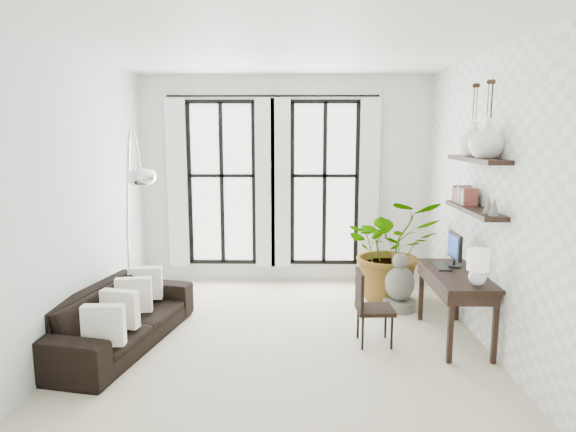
{
  "coord_description": "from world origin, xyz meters",
  "views": [
    {
      "loc": [
        0.15,
        -5.49,
        2.34
      ],
      "look_at": [
        0.06,
        0.3,
        1.39
      ],
      "focal_mm": 32.0,
      "sensor_mm": 36.0,
      "label": 1
    }
  ],
  "objects_px": {
    "buddha": "(400,286)",
    "desk_chair": "(368,303)",
    "desk": "(457,279)",
    "plant": "(391,249)",
    "arc_lamp": "(132,177)",
    "sofa": "(119,317)"
  },
  "relations": [
    {
      "from": "buddha",
      "to": "desk_chair",
      "type": "bearing_deg",
      "value": -117.13
    },
    {
      "from": "desk",
      "to": "buddha",
      "type": "bearing_deg",
      "value": 111.49
    },
    {
      "from": "plant",
      "to": "desk",
      "type": "bearing_deg",
      "value": -73.39
    },
    {
      "from": "arc_lamp",
      "to": "buddha",
      "type": "distance_m",
      "value": 3.66
    },
    {
      "from": "desk_chair",
      "to": "desk",
      "type": "bearing_deg",
      "value": 2.22
    },
    {
      "from": "sofa",
      "to": "plant",
      "type": "relative_size",
      "value": 1.5
    },
    {
      "from": "sofa",
      "to": "arc_lamp",
      "type": "bearing_deg",
      "value": -4.05
    },
    {
      "from": "desk_chair",
      "to": "arc_lamp",
      "type": "xyz_separation_m",
      "value": [
        -2.65,
        0.31,
        1.36
      ]
    },
    {
      "from": "sofa",
      "to": "arc_lamp",
      "type": "relative_size",
      "value": 0.9
    },
    {
      "from": "arc_lamp",
      "to": "buddha",
      "type": "relative_size",
      "value": 3.13
    },
    {
      "from": "desk",
      "to": "desk_chair",
      "type": "bearing_deg",
      "value": -175.44
    },
    {
      "from": "desk",
      "to": "desk_chair",
      "type": "relative_size",
      "value": 1.59
    },
    {
      "from": "sofa",
      "to": "arc_lamp",
      "type": "height_order",
      "value": "arc_lamp"
    },
    {
      "from": "plant",
      "to": "buddha",
      "type": "distance_m",
      "value": 0.61
    },
    {
      "from": "sofa",
      "to": "arc_lamp",
      "type": "xyz_separation_m",
      "value": [
        0.1,
        0.37,
        1.52
      ]
    },
    {
      "from": "sofa",
      "to": "buddha",
      "type": "height_order",
      "value": "buddha"
    },
    {
      "from": "sofa",
      "to": "desk",
      "type": "xyz_separation_m",
      "value": [
        3.75,
        0.15,
        0.41
      ]
    },
    {
      "from": "sofa",
      "to": "plant",
      "type": "xyz_separation_m",
      "value": [
        3.29,
        1.66,
        0.41
      ]
    },
    {
      "from": "sofa",
      "to": "desk",
      "type": "distance_m",
      "value": 3.77
    },
    {
      "from": "buddha",
      "to": "sofa",
      "type": "bearing_deg",
      "value": -160.33
    },
    {
      "from": "arc_lamp",
      "to": "buddha",
      "type": "xyz_separation_m",
      "value": [
        3.23,
        0.82,
        -1.52
      ]
    },
    {
      "from": "desk",
      "to": "sofa",
      "type": "bearing_deg",
      "value": -177.77
    }
  ]
}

